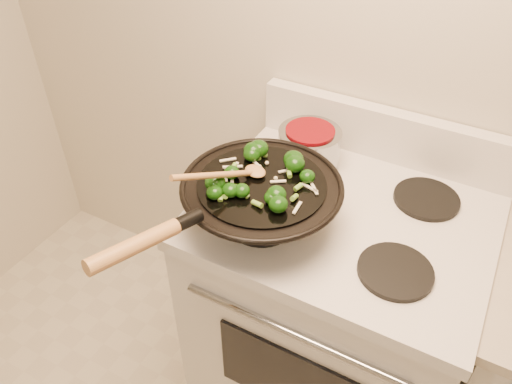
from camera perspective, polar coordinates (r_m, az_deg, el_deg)
The scene contains 5 objects.
stove at distance 1.71m, azimuth 8.50°, elevation -13.45°, with size 0.78×0.67×1.08m.
wok at distance 1.26m, azimuth 0.48°, elevation -1.02°, with size 0.41×0.66×0.20m.
stirfry at distance 1.23m, azimuth 0.57°, elevation 2.23°, with size 0.28×0.25×0.05m.
wooden_spoon at distance 1.20m, azimuth -2.66°, elevation 2.14°, with size 0.13×0.26×0.11m.
saucepan at distance 1.49m, azimuth 6.05°, elevation 5.27°, with size 0.19×0.30×0.11m.
Camera 1 is at (0.06, 0.17, 1.83)m, focal length 35.00 mm.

